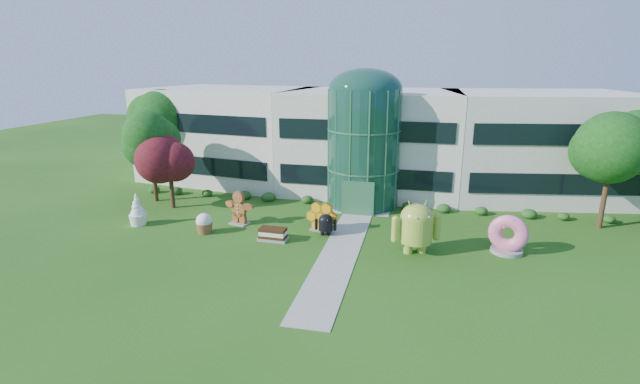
% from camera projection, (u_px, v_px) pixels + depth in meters
% --- Properties ---
extents(ground, '(140.00, 140.00, 0.00)m').
position_uv_depth(ground, '(337.00, 260.00, 28.89)').
color(ground, '#215114').
rests_on(ground, ground).
extents(building, '(46.00, 15.00, 9.30)m').
position_uv_depth(building, '(372.00, 140.00, 44.53)').
color(building, beige).
rests_on(building, ground).
extents(atrium, '(6.00, 6.00, 9.80)m').
position_uv_depth(atrium, '(364.00, 148.00, 38.83)').
color(atrium, '#194738').
rests_on(atrium, ground).
extents(walkway, '(2.40, 20.00, 0.04)m').
position_uv_depth(walkway, '(342.00, 247.00, 30.77)').
color(walkway, '#9E9E93').
rests_on(walkway, ground).
extents(tree_red, '(4.00, 4.00, 6.00)m').
position_uv_depth(tree_red, '(170.00, 173.00, 38.39)').
color(tree_red, '#3F0C14').
rests_on(tree_red, ground).
extents(trees_backdrop, '(52.00, 8.00, 8.40)m').
position_uv_depth(trees_backdrop, '(365.00, 154.00, 39.96)').
color(trees_backdrop, '#0F3F10').
rests_on(trees_backdrop, ground).
extents(android_green, '(4.01, 3.39, 3.86)m').
position_uv_depth(android_green, '(416.00, 224.00, 29.51)').
color(android_green, '#98B439').
rests_on(android_green, ground).
extents(android_black, '(1.70, 1.20, 1.84)m').
position_uv_depth(android_black, '(326.00, 223.00, 32.75)').
color(android_black, black).
rests_on(android_black, ground).
extents(donut, '(2.73, 1.80, 2.61)m').
position_uv_depth(donut, '(508.00, 233.00, 29.67)').
color(donut, '#EB5984').
rests_on(donut, ground).
extents(gingerbread, '(3.05, 1.87, 2.63)m').
position_uv_depth(gingerbread, '(239.00, 207.00, 34.93)').
color(gingerbread, brown).
rests_on(gingerbread, ground).
extents(ice_cream_sandwich, '(2.06, 1.09, 0.90)m').
position_uv_depth(ice_cream_sandwich, '(273.00, 234.00, 31.95)').
color(ice_cream_sandwich, black).
rests_on(ice_cream_sandwich, ground).
extents(honeycomb, '(2.59, 1.25, 1.95)m').
position_uv_depth(honeycomb, '(322.00, 218.00, 33.62)').
color(honeycomb, '#FFB019').
rests_on(honeycomb, ground).
extents(froyo, '(1.53, 1.53, 2.45)m').
position_uv_depth(froyo, '(137.00, 209.00, 34.78)').
color(froyo, white).
rests_on(froyo, ground).
extents(cupcake, '(1.43, 1.43, 1.49)m').
position_uv_depth(cupcake, '(204.00, 223.00, 33.24)').
color(cupcake, white).
rests_on(cupcake, ground).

